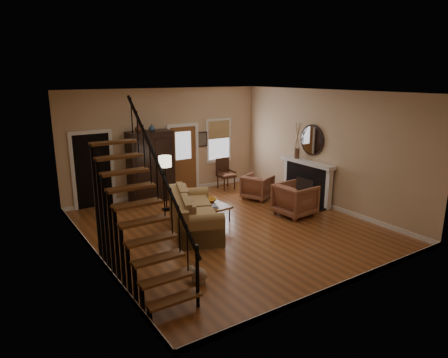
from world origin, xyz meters
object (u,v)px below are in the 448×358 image
side_chair (226,174)px  armoire (151,166)px  coffee_table (211,211)px  floor_lamp (166,184)px  armchair_right (257,187)px  armchair_left (295,200)px  sofa (194,213)px

side_chair → armoire: bearing=175.5°
coffee_table → side_chair: 2.89m
floor_lamp → armchair_right: bearing=-10.9°
armchair_left → armchair_right: armchair_left is taller
floor_lamp → side_chair: floor_lamp is taller
armchair_left → side_chair: bearing=-0.9°
armchair_left → side_chair: (-0.15, 3.14, 0.07)m
sofa → side_chair: bearing=65.5°
sofa → floor_lamp: floor_lamp is taller
coffee_table → floor_lamp: bearing=117.7°
armchair_left → side_chair: size_ratio=0.94×
sofa → coffee_table: sofa is taller
coffee_table → floor_lamp: (-0.67, 1.27, 0.56)m
armchair_right → sofa: bearing=88.9°
armchair_left → armchair_right: 1.72m
armchair_left → coffee_table: bearing=60.8°
armchair_right → coffee_table: bearing=85.3°
armoire → coffee_table: 2.58m
coffee_table → armchair_left: 2.29m
coffee_table → armchair_right: size_ratio=1.35×
armoire → floor_lamp: (-0.03, -1.08, -0.28)m
armoire → armchair_right: 3.27m
sofa → armoire: bearing=109.0°
coffee_table → side_chair: bearing=48.4°
armchair_left → armchair_right: bearing=-5.6°
coffee_table → armoire: bearing=105.3°
armoire → armchair_left: bearing=-51.0°
armchair_left → floor_lamp: floor_lamp is taller
coffee_table → floor_lamp: 1.55m
armchair_right → side_chair: bearing=-15.4°
armoire → sofa: 2.88m
coffee_table → armchair_left: size_ratio=1.15×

